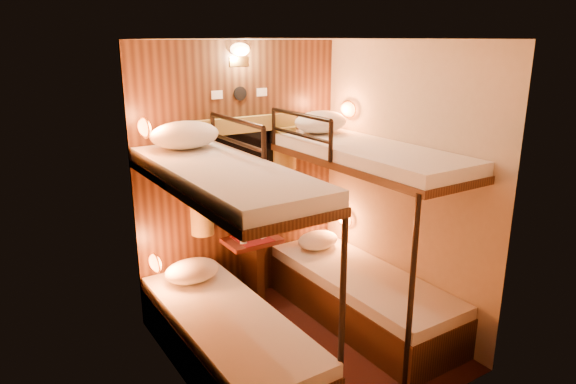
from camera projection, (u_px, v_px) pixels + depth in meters
floor at (304, 345)px, 4.19m from camera, size 2.10×2.10×0.00m
ceiling at (307, 39)px, 3.52m from camera, size 2.10×2.10×0.00m
wall_back at (240, 176)px, 4.70m from camera, size 2.40×0.00×2.40m
wall_front at (408, 252)px, 3.01m from camera, size 2.40×0.00×2.40m
wall_left at (180, 231)px, 3.33m from camera, size 0.00×2.40×2.40m
wall_right at (402, 186)px, 4.38m from camera, size 0.00×2.40×2.40m
back_panel at (241, 176)px, 4.69m from camera, size 2.00×0.03×2.40m
bunk_left at (227, 301)px, 3.75m from camera, size 0.72×1.90×1.82m
bunk_right at (362, 261)px, 4.43m from camera, size 0.72×1.90×1.82m
window at (243, 179)px, 4.67m from camera, size 1.00×0.12×0.79m
curtains at (244, 171)px, 4.62m from camera, size 1.10×0.22×1.00m
back_fixtures at (240, 58)px, 4.36m from camera, size 0.54×0.09×0.48m
reading_lamps at (259, 180)px, 4.41m from camera, size 2.00×0.20×1.25m
table at (253, 262)px, 4.76m from camera, size 0.50×0.34×0.66m
bottle_left at (243, 233)px, 4.56m from camera, size 0.07×0.07×0.24m
bottle_right at (258, 226)px, 4.68m from camera, size 0.08×0.08×0.26m
sachet_a at (263, 237)px, 4.72m from camera, size 0.10×0.08×0.01m
sachet_b at (258, 238)px, 4.71m from camera, size 0.07×0.06×0.00m
pillow_lower_left at (192, 271)px, 4.28m from camera, size 0.47×0.33×0.18m
pillow_lower_right at (318, 240)px, 4.96m from camera, size 0.42×0.30×0.17m
pillow_upper_left at (185, 135)px, 3.95m from camera, size 0.54×0.39×0.21m
pillow_upper_right at (321, 122)px, 4.63m from camera, size 0.51×0.37×0.20m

